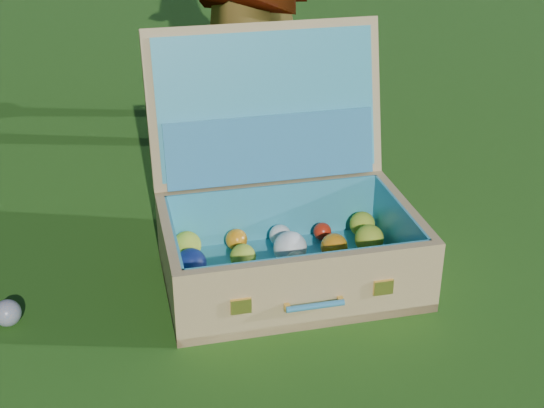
{
  "coord_description": "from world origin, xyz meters",
  "views": [
    {
      "loc": [
        -0.88,
        -1.43,
        1.03
      ],
      "look_at": [
        0.03,
        -0.04,
        0.18
      ],
      "focal_mm": 50.0,
      "sensor_mm": 36.0,
      "label": 1
    }
  ],
  "objects": [
    {
      "name": "ground",
      "position": [
        0.0,
        0.0,
        0.0
      ],
      "size": [
        60.0,
        60.0,
        0.0
      ],
      "primitive_type": "plane",
      "color": "#215114",
      "rests_on": "ground"
    },
    {
      "name": "stray_ball",
      "position": [
        -0.61,
        0.09,
        0.03
      ],
      "size": [
        0.06,
        0.06,
        0.06
      ],
      "primitive_type": "sphere",
      "color": "#4574B3",
      "rests_on": "ground"
    },
    {
      "name": "suitcase",
      "position": [
        0.06,
        -0.04,
        0.16
      ],
      "size": [
        0.76,
        0.72,
        0.58
      ],
      "rotation": [
        0.0,
        0.0,
        -0.35
      ],
      "color": "tan",
      "rests_on": "ground"
    }
  ]
}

